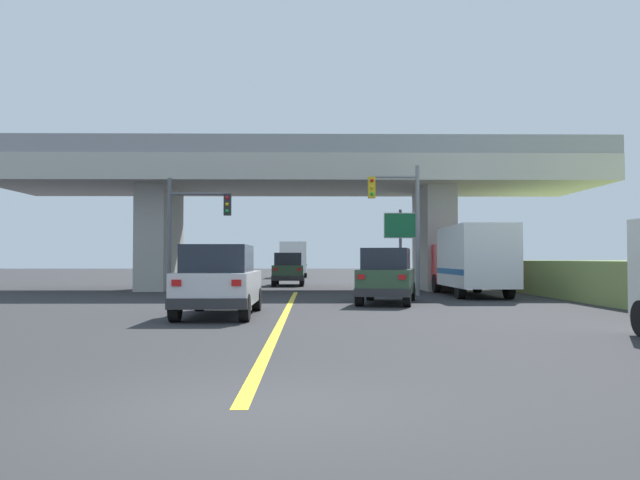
% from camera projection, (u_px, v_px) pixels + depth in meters
% --- Properties ---
extents(ground, '(160.00, 160.00, 0.00)m').
position_uv_depth(ground, '(297.00, 290.00, 34.72)').
color(ground, '#2B2B2D').
extents(overpass_bridge, '(31.50, 8.28, 7.60)m').
position_uv_depth(overpass_bridge, '(297.00, 188.00, 34.88)').
color(overpass_bridge, '#B7B5AD').
rests_on(overpass_bridge, ground).
extents(lane_divider_stripe, '(0.20, 25.00, 0.01)m').
position_uv_depth(lane_divider_stripe, '(286.00, 313.00, 19.45)').
color(lane_divider_stripe, yellow).
rests_on(lane_divider_stripe, ground).
extents(suv_lead, '(2.06, 4.80, 2.02)m').
position_uv_depth(suv_lead, '(219.00, 280.00, 18.49)').
color(suv_lead, silver).
rests_on(suv_lead, ground).
extents(suv_crossing, '(2.70, 4.87, 2.02)m').
position_uv_depth(suv_crossing, '(387.00, 276.00, 23.77)').
color(suv_crossing, '#2D4C33').
rests_on(suv_crossing, ground).
extents(box_truck, '(2.33, 7.43, 3.06)m').
position_uv_depth(box_truck, '(472.00, 259.00, 28.64)').
color(box_truck, red).
rests_on(box_truck, ground).
extents(sedan_oncoming, '(1.92, 4.63, 2.02)m').
position_uv_depth(sedan_oncoming, '(289.00, 269.00, 40.24)').
color(sedan_oncoming, '#2D4C33').
rests_on(sedan_oncoming, ground).
extents(traffic_signal_nearside, '(2.31, 0.36, 5.84)m').
position_uv_depth(traffic_signal_nearside, '(402.00, 213.00, 29.11)').
color(traffic_signal_nearside, slate).
rests_on(traffic_signal_nearside, ground).
extents(traffic_signal_farside, '(2.83, 0.36, 5.23)m').
position_uv_depth(traffic_signal_farside, '(191.00, 222.00, 28.77)').
color(traffic_signal_farside, '#56595E').
rests_on(traffic_signal_farside, ground).
extents(highway_sign, '(1.67, 0.17, 4.11)m').
position_uv_depth(highway_sign, '(400.00, 232.00, 32.36)').
color(highway_sign, '#56595E').
rests_on(highway_sign, ground).
extents(semi_truck_distant, '(2.33, 6.92, 3.15)m').
position_uv_depth(semi_truck_distant, '(294.00, 259.00, 58.53)').
color(semi_truck_distant, navy).
rests_on(semi_truck_distant, ground).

